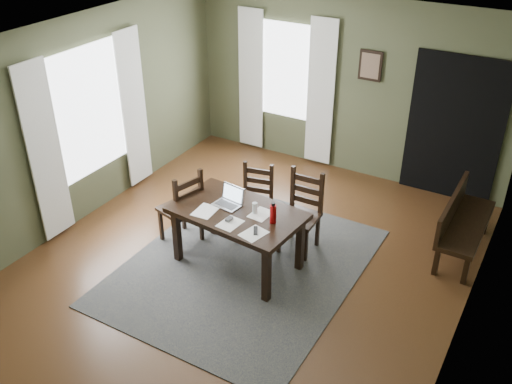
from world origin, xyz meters
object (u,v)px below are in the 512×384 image
Objects in this scene: dining_table at (237,218)px; chair_back_left at (255,202)px; water_bottle at (273,214)px; chair_back_right at (301,213)px; chair_end at (183,208)px; bench at (461,219)px; laptop at (230,200)px.

dining_table is 0.77m from chair_back_left.
chair_back_right is at bearing 88.65° from water_bottle.
chair_end reaches higher than chair_back_left.
dining_table is at bearing -126.60° from chair_back_right.
water_bottle is at bearing -92.83° from chair_back_right.
bench is at bearing 7.24° from chair_back_left.
chair_end is 0.76m from laptop.
water_bottle reaches higher than dining_table.
chair_back_left is at bearing 99.35° from laptop.
chair_back_left is (0.67, 0.66, -0.04)m from chair_end.
chair_back_right is at bearing -14.57° from chair_back_left.
chair_end reaches higher than laptop.
chair_back_right is at bearing 130.97° from chair_end.
chair_back_left reaches higher than dining_table.
laptop is (-2.39, -1.51, 0.35)m from bench.
laptop is 1.35× the size of water_bottle.
water_bottle reaches higher than chair_back_left.
chair_end is 4.04× the size of water_bottle.
chair_end is at bearing -148.30° from chair_back_left.
dining_table is 1.68× the size of chair_back_left.
laptop is at bearing 108.09° from chair_end.
laptop reaches higher than chair_back_left.
dining_table is 1.14× the size of bench.
water_bottle reaches higher than bench.
dining_table is 0.52m from water_bottle.
water_bottle is (0.64, -0.10, 0.06)m from laptop.
chair_back_right is at bearing 51.03° from laptop.
laptop is at bearing 155.60° from dining_table.
chair_back_left is 2.72× the size of laptop.
dining_table is at bearing 101.45° from chair_end.
chair_back_left is at bearing 110.18° from bench.
chair_end is 1.49m from chair_back_right.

